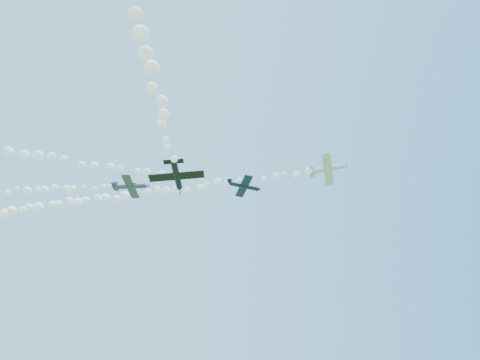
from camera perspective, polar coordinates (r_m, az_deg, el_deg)
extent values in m
cylinder|color=silver|center=(82.26, 12.19, 1.50)|extent=(6.68, 1.67, 1.43)
cone|color=silver|center=(82.64, 14.61, 1.95)|extent=(0.92, 0.98, 0.95)
cone|color=#A61334|center=(82.70, 14.94, 2.01)|extent=(0.38, 0.35, 0.34)
cube|color=black|center=(82.68, 14.85, 2.00)|extent=(0.21, 0.77, 2.03)
cube|color=silver|center=(82.18, 12.39, 1.48)|extent=(4.75, 7.75, 2.62)
cube|color=silver|center=(82.11, 10.16, 1.15)|extent=(1.99, 2.87, 0.98)
cube|color=#A61334|center=(82.58, 10.04, 1.38)|extent=(1.05, 0.89, 1.36)
sphere|color=black|center=(82.67, 12.77, 1.79)|extent=(1.07, 1.23, 1.04)
cylinder|color=#0C1937|center=(82.10, 0.37, -0.82)|extent=(6.70, 1.19, 1.46)
cone|color=#0C1937|center=(82.78, 2.76, -1.33)|extent=(0.87, 0.92, 0.94)
cone|color=white|center=(82.89, 3.09, -1.40)|extent=(0.37, 0.32, 0.34)
cube|color=black|center=(82.86, 3.00, -1.38)|extent=(0.24, 0.19, 2.10)
cube|color=#0C1937|center=(82.08, 0.54, -0.94)|extent=(2.14, 8.25, 0.47)
cube|color=#0C1937|center=(81.69, -1.65, -0.36)|extent=(1.11, 2.92, 0.23)
cube|color=white|center=(82.02, -1.66, 0.01)|extent=(1.16, 0.19, 1.41)
sphere|color=black|center=(82.50, 1.02, -0.71)|extent=(0.90, 0.85, 0.87)
cylinder|color=#353A4D|center=(83.92, -15.45, -0.89)|extent=(6.68, 2.32, 1.08)
cone|color=#353A4D|center=(82.97, -13.08, -0.80)|extent=(0.96, 1.03, 0.90)
cone|color=navy|center=(82.85, -12.74, -0.79)|extent=(0.40, 0.37, 0.32)
cube|color=black|center=(82.88, -12.83, -0.79)|extent=(0.13, 0.21, 2.10)
cube|color=#353A4D|center=(83.77, -15.28, -0.96)|extent=(3.48, 8.32, 0.32)
cube|color=#353A4D|center=(84.84, -17.37, -0.93)|extent=(1.57, 3.01, 0.16)
cube|color=navy|center=(85.20, -17.36, -0.60)|extent=(1.07, 0.36, 1.35)
sphere|color=black|center=(83.89, -14.80, -0.63)|extent=(0.97, 0.97, 0.82)
cylinder|color=black|center=(62.42, -9.03, 0.79)|extent=(1.70, 6.96, 1.13)
cone|color=black|center=(65.39, -8.58, -1.18)|extent=(1.00, 0.92, 0.94)
cone|color=gold|center=(65.81, -8.52, -1.43)|extent=(0.36, 0.38, 0.33)
cube|color=black|center=(65.70, -8.54, -1.36)|extent=(0.36, 0.18, 2.18)
cube|color=black|center=(62.57, -8.99, 0.53)|extent=(8.63, 3.37, 1.00)
cube|color=black|center=(60.06, -9.44, 2.61)|extent=(3.11, 1.55, 0.40)
cube|color=gold|center=(60.39, -9.45, 3.12)|extent=(0.44, 1.14, 1.40)
sphere|color=black|center=(63.45, -8.91, 0.57)|extent=(1.04, 1.01, 0.92)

